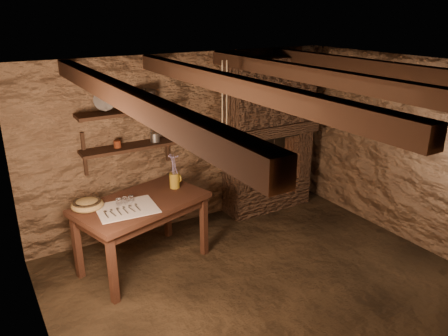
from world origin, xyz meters
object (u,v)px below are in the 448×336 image
stoneware_jug (174,173)px  red_pot (273,165)px  iron_stockpot (145,100)px  wooden_bowl (87,205)px  work_table (143,231)px

stoneware_jug → red_pot: stoneware_jug is taller
stoneware_jug → red_pot: (1.81, 0.37, -0.34)m
iron_stockpot → red_pot: size_ratio=0.50×
wooden_bowl → red_pot: (2.90, 0.42, -0.19)m
stoneware_jug → work_table: bearing=-149.1°
work_table → wooden_bowl: bearing=151.9°
stoneware_jug → iron_stockpot: bearing=118.5°
stoneware_jug → iron_stockpot: iron_stockpot is taller
wooden_bowl → work_table: bearing=-11.7°
work_table → iron_stockpot: 1.60m
wooden_bowl → iron_stockpot: 1.47m
wooden_bowl → red_pot: size_ratio=0.67×
work_table → stoneware_jug: size_ratio=3.80×
work_table → stoneware_jug: 0.79m
work_table → wooden_bowl: 0.73m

